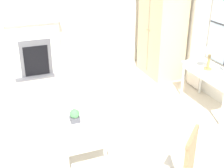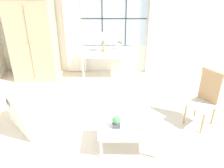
# 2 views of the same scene
# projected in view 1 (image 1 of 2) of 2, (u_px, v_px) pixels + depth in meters

# --- Properties ---
(ground_plane) EXTENTS (14.00, 14.00, 0.00)m
(ground_plane) POSITION_uv_depth(u_px,v_px,m) (73.00, 143.00, 4.84)
(ground_plane) COLOR beige
(wall_left) EXTENTS (0.06, 7.20, 2.80)m
(wall_left) POSITION_uv_depth(u_px,v_px,m) (61.00, 12.00, 7.02)
(wall_left) COLOR silver
(wall_left) RESTS_ON ground_plane
(fireplace) EXTENTS (0.34, 1.22, 2.33)m
(fireplace) POSITION_uv_depth(u_px,v_px,m) (34.00, 44.00, 6.95)
(fireplace) COLOR #515156
(fireplace) RESTS_ON ground_plane
(armoire) EXTENTS (1.16, 0.71, 2.21)m
(armoire) POSITION_uv_depth(u_px,v_px,m) (162.00, 27.00, 6.94)
(armoire) COLOR tan
(armoire) RESTS_ON ground_plane
(console_table) EXTENTS (1.28, 0.52, 0.75)m
(console_table) POSITION_uv_depth(u_px,v_px,m) (213.00, 75.00, 5.60)
(console_table) COLOR white
(console_table) RESTS_ON ground_plane
(table_lamp) EXTENTS (0.25, 0.25, 0.52)m
(table_lamp) POSITION_uv_depth(u_px,v_px,m) (211.00, 49.00, 5.44)
(table_lamp) COLOR #9E7F47
(table_lamp) RESTS_ON console_table
(armchair_upholstered) EXTENTS (1.32, 1.32, 0.83)m
(armchair_upholstered) POSITION_uv_depth(u_px,v_px,m) (88.00, 84.00, 6.18)
(armchair_upholstered) COLOR silver
(armchair_upholstered) RESTS_ON ground_plane
(coffee_table) EXTENTS (1.00, 0.62, 0.42)m
(coffee_table) POSITION_uv_depth(u_px,v_px,m) (77.00, 131.00, 4.46)
(coffee_table) COLOR silver
(coffee_table) RESTS_ON ground_plane
(potted_plant_small) EXTENTS (0.14, 0.14, 0.20)m
(potted_plant_small) POSITION_uv_depth(u_px,v_px,m) (75.00, 116.00, 4.57)
(potted_plant_small) COLOR #4C4C51
(potted_plant_small) RESTS_ON coffee_table
(pillar_candle) EXTENTS (0.11, 0.11, 0.16)m
(pillar_candle) POSITION_uv_depth(u_px,v_px,m) (77.00, 136.00, 4.15)
(pillar_candle) COLOR silver
(pillar_candle) RESTS_ON coffee_table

